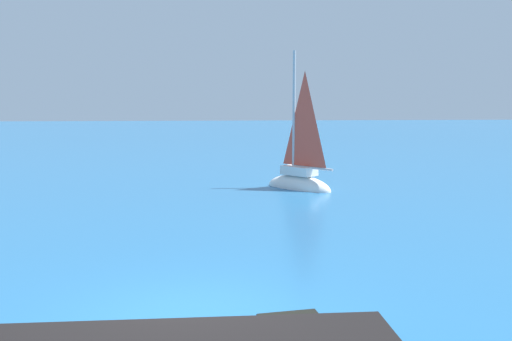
% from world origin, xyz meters
% --- Properties ---
extents(ground_plane, '(160.00, 160.00, 0.00)m').
position_xyz_m(ground_plane, '(0.00, 0.00, 0.00)').
color(ground_plane, '#236093').
extents(sailboat_near, '(2.89, 3.10, 6.02)m').
position_xyz_m(sailboat_near, '(3.95, 13.84, 0.33)').
color(sailboat_near, white).
rests_on(sailboat_near, ground).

